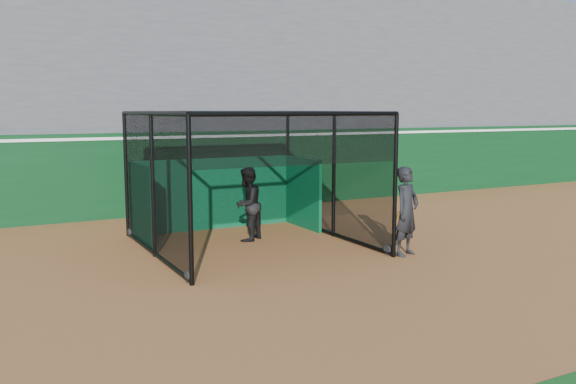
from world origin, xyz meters
name	(u,v)px	position (x,y,z in m)	size (l,w,h in m)	color
ground	(300,282)	(0.00, 0.00, 0.00)	(120.00, 120.00, 0.00)	#94582B
outfield_wall	(166,172)	(0.00, 8.50, 1.29)	(50.00, 0.50, 2.50)	#093315
grandstand	(133,72)	(0.00, 12.27, 4.48)	(50.00, 7.85, 8.95)	#4C4C4F
batting_cage	(250,180)	(0.44, 3.24, 1.55)	(4.67, 5.03, 3.10)	black
batter	(247,204)	(0.61, 3.78, 0.90)	(0.87, 0.68, 1.80)	black
on_deck_player	(406,211)	(3.08, 0.78, 0.97)	(0.83, 0.68, 1.95)	black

